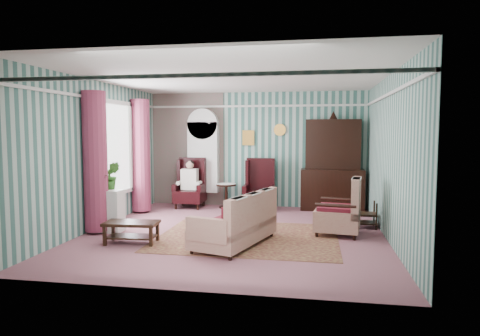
% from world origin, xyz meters
% --- Properties ---
extents(floor, '(6.00, 6.00, 0.00)m').
position_xyz_m(floor, '(0.00, 0.00, 0.00)').
color(floor, '#945665').
rests_on(floor, ground).
extents(room_shell, '(5.53, 6.02, 2.91)m').
position_xyz_m(room_shell, '(-0.62, 0.18, 2.01)').
color(room_shell, '#366259').
rests_on(room_shell, ground).
extents(bookcase, '(0.80, 0.28, 2.24)m').
position_xyz_m(bookcase, '(-1.35, 2.84, 1.12)').
color(bookcase, white).
rests_on(bookcase, floor).
extents(dresser_hutch, '(1.50, 0.56, 2.36)m').
position_xyz_m(dresser_hutch, '(1.90, 2.72, 1.18)').
color(dresser_hutch, black).
rests_on(dresser_hutch, floor).
extents(wingback_left, '(0.76, 0.80, 1.25)m').
position_xyz_m(wingback_left, '(-1.60, 2.45, 0.62)').
color(wingback_left, black).
rests_on(wingback_left, floor).
extents(wingback_right, '(0.76, 0.80, 1.25)m').
position_xyz_m(wingback_right, '(0.15, 2.45, 0.62)').
color(wingback_right, black).
rests_on(wingback_right, floor).
extents(seated_woman, '(0.44, 0.40, 1.18)m').
position_xyz_m(seated_woman, '(-1.60, 2.45, 0.59)').
color(seated_woman, white).
rests_on(seated_woman, floor).
extents(round_side_table, '(0.50, 0.50, 0.60)m').
position_xyz_m(round_side_table, '(-0.70, 2.60, 0.30)').
color(round_side_table, black).
rests_on(round_side_table, floor).
extents(nest_table, '(0.45, 0.38, 0.54)m').
position_xyz_m(nest_table, '(2.47, 0.90, 0.27)').
color(nest_table, black).
rests_on(nest_table, floor).
extents(plant_stand, '(0.55, 0.35, 0.80)m').
position_xyz_m(plant_stand, '(-2.40, -0.30, 0.40)').
color(plant_stand, white).
rests_on(plant_stand, floor).
extents(rug, '(3.20, 2.60, 0.01)m').
position_xyz_m(rug, '(0.30, -0.30, 0.01)').
color(rug, '#4A1A18').
rests_on(rug, floor).
extents(sofa, '(1.41, 2.01, 1.13)m').
position_xyz_m(sofa, '(0.16, -0.84, 0.56)').
color(sofa, beige).
rests_on(sofa, floor).
extents(floral_armchair, '(0.87, 0.98, 0.86)m').
position_xyz_m(floral_armchair, '(1.90, 0.20, 0.43)').
color(floral_armchair, '#B8B18E').
rests_on(floral_armchair, floor).
extents(coffee_table, '(0.94, 0.54, 0.38)m').
position_xyz_m(coffee_table, '(-1.59, -1.05, 0.19)').
color(coffee_table, black).
rests_on(coffee_table, floor).
extents(potted_plant_a, '(0.43, 0.40, 0.38)m').
position_xyz_m(potted_plant_a, '(-2.44, -0.40, 0.99)').
color(potted_plant_a, '#1B531A').
rests_on(potted_plant_a, plant_stand).
extents(potted_plant_b, '(0.36, 0.33, 0.53)m').
position_xyz_m(potted_plant_b, '(-2.37, -0.16, 1.06)').
color(potted_plant_b, '#224B17').
rests_on(potted_plant_b, plant_stand).
extents(potted_plant_c, '(0.28, 0.28, 0.39)m').
position_xyz_m(potted_plant_c, '(-2.41, -0.19, 1.00)').
color(potted_plant_c, '#24541A').
rests_on(potted_plant_c, plant_stand).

